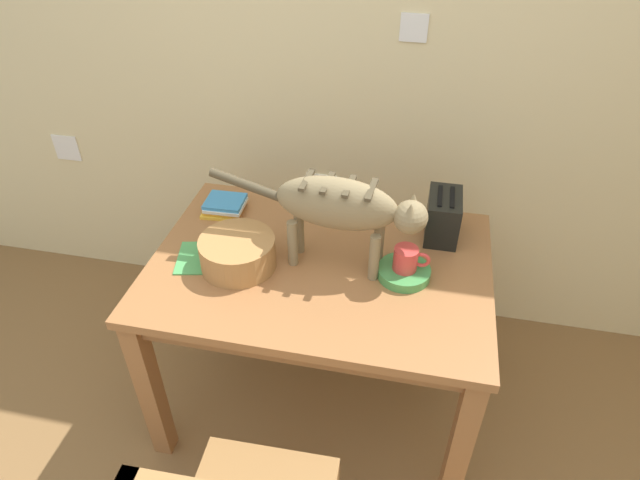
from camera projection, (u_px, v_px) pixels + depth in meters
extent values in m
cube|color=beige|center=(344.00, 57.00, 2.20)|extent=(5.05, 0.10, 2.50)
cube|color=white|center=(321.00, 188.00, 2.53)|extent=(0.14, 0.01, 0.14)
cube|color=white|center=(414.00, 28.00, 2.02)|extent=(0.10, 0.01, 0.10)
cube|color=white|center=(67.00, 148.00, 2.70)|extent=(0.13, 0.01, 0.13)
cube|color=#996339|center=(320.00, 266.00, 1.96)|extent=(1.21, 0.86, 0.03)
cube|color=brown|center=(320.00, 277.00, 1.99)|extent=(1.13, 0.78, 0.07)
cube|color=#996339|center=(150.00, 390.00, 1.99)|extent=(0.07, 0.07, 0.72)
cube|color=#996339|center=(460.00, 446.00, 1.80)|extent=(0.07, 0.07, 0.72)
cube|color=#996339|center=(222.00, 261.00, 2.57)|extent=(0.07, 0.07, 0.72)
cube|color=#996339|center=(461.00, 294.00, 2.39)|extent=(0.07, 0.07, 0.72)
ellipsoid|color=#84724F|center=(336.00, 203.00, 1.79)|extent=(0.42, 0.17, 0.19)
cube|color=#483E2B|center=(306.00, 180.00, 1.77)|extent=(0.03, 0.13, 0.01)
cube|color=#483E2B|center=(327.00, 183.00, 1.75)|extent=(0.03, 0.13, 0.01)
cube|color=#483E2B|center=(349.00, 186.00, 1.73)|extent=(0.03, 0.13, 0.01)
cube|color=#483E2B|center=(372.00, 190.00, 1.72)|extent=(0.03, 0.13, 0.01)
cylinder|color=#84724F|center=(378.00, 244.00, 1.89)|extent=(0.04, 0.04, 0.18)
cylinder|color=#84724F|center=(374.00, 258.00, 1.83)|extent=(0.04, 0.04, 0.18)
cylinder|color=#84724F|center=(299.00, 231.00, 1.95)|extent=(0.04, 0.04, 0.18)
cylinder|color=#84724F|center=(293.00, 243.00, 1.89)|extent=(0.04, 0.04, 0.18)
sphere|color=#84724F|center=(411.00, 217.00, 1.74)|extent=(0.11, 0.11, 0.11)
cone|color=#84724F|center=(414.00, 200.00, 1.73)|extent=(0.04, 0.04, 0.04)
cone|color=#84724F|center=(411.00, 210.00, 1.69)|extent=(0.04, 0.04, 0.04)
cylinder|color=#483E2B|center=(245.00, 184.00, 1.85)|extent=(0.26, 0.05, 0.09)
cylinder|color=#419049|center=(404.00, 272.00, 1.88)|extent=(0.18, 0.18, 0.03)
cylinder|color=#D23C39|center=(405.00, 259.00, 1.84)|extent=(0.08, 0.08, 0.08)
torus|color=#D23C39|center=(422.00, 260.00, 1.83)|extent=(0.06, 0.01, 0.06)
cube|color=#499F54|center=(219.00, 257.00, 1.97)|extent=(0.33, 0.25, 0.01)
cube|color=gold|center=(223.00, 211.00, 2.20)|extent=(0.16, 0.14, 0.01)
cube|color=gold|center=(225.00, 206.00, 2.20)|extent=(0.16, 0.14, 0.01)
cube|color=silver|center=(226.00, 205.00, 2.18)|extent=(0.15, 0.13, 0.01)
cube|color=#3988C5|center=(225.00, 201.00, 2.18)|extent=(0.15, 0.13, 0.01)
cylinder|color=#A97642|center=(238.00, 253.00, 1.90)|extent=(0.27, 0.27, 0.11)
cylinder|color=#4C351D|center=(238.00, 251.00, 1.90)|extent=(0.22, 0.22, 0.09)
cube|color=black|center=(443.00, 216.00, 2.03)|extent=(0.12, 0.20, 0.17)
cube|color=black|center=(440.00, 196.00, 1.98)|extent=(0.02, 0.14, 0.01)
cube|color=black|center=(452.00, 197.00, 1.97)|extent=(0.02, 0.14, 0.01)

